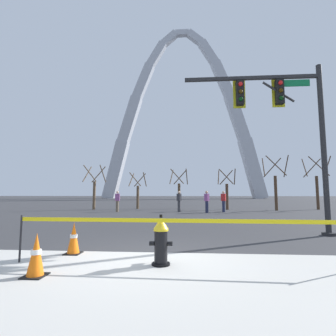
{
  "coord_description": "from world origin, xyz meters",
  "views": [
    {
      "loc": [
        0.9,
        -5.77,
        1.42
      ],
      "look_at": [
        0.12,
        5.0,
        2.5
      ],
      "focal_mm": 26.9,
      "sensor_mm": 36.0,
      "label": 1
    }
  ],
  "objects_px": {
    "traffic_cone_mid_sidewalk": "(74,238)",
    "pedestrian_standing_center": "(207,201)",
    "pedestrian_near_trees": "(223,201)",
    "traffic_signal_gantry": "(288,118)",
    "pedestrian_walking_left": "(179,201)",
    "fire_hydrant": "(161,241)",
    "traffic_cone_by_hydrant": "(36,255)",
    "monument_arch": "(183,123)",
    "pedestrian_walking_right": "(117,201)"
  },
  "relations": [
    {
      "from": "pedestrian_walking_right",
      "to": "traffic_signal_gantry",
      "type": "bearing_deg",
      "value": -48.57
    },
    {
      "from": "traffic_cone_mid_sidewalk",
      "to": "pedestrian_standing_center",
      "type": "xyz_separation_m",
      "value": [
        4.13,
        12.78,
        0.46
      ]
    },
    {
      "from": "monument_arch",
      "to": "traffic_cone_mid_sidewalk",
      "type": "bearing_deg",
      "value": -91.58
    },
    {
      "from": "traffic_cone_by_hydrant",
      "to": "pedestrian_near_trees",
      "type": "bearing_deg",
      "value": 70.42
    },
    {
      "from": "monument_arch",
      "to": "pedestrian_near_trees",
      "type": "height_order",
      "value": "monument_arch"
    },
    {
      "from": "traffic_signal_gantry",
      "to": "pedestrian_standing_center",
      "type": "bearing_deg",
      "value": 102.57
    },
    {
      "from": "fire_hydrant",
      "to": "monument_arch",
      "type": "bearing_deg",
      "value": 90.35
    },
    {
      "from": "fire_hydrant",
      "to": "pedestrian_walking_right",
      "type": "xyz_separation_m",
      "value": [
        -4.78,
        14.01,
        0.35
      ]
    },
    {
      "from": "pedestrian_standing_center",
      "to": "pedestrian_near_trees",
      "type": "bearing_deg",
      "value": 28.46
    },
    {
      "from": "traffic_cone_mid_sidewalk",
      "to": "fire_hydrant",
      "type": "bearing_deg",
      "value": -19.63
    },
    {
      "from": "traffic_cone_mid_sidewalk",
      "to": "pedestrian_walking_left",
      "type": "height_order",
      "value": "pedestrian_walking_left"
    },
    {
      "from": "traffic_cone_mid_sidewalk",
      "to": "pedestrian_near_trees",
      "type": "xyz_separation_m",
      "value": [
        5.44,
        13.49,
        0.46
      ]
    },
    {
      "from": "traffic_cone_mid_sidewalk",
      "to": "traffic_signal_gantry",
      "type": "height_order",
      "value": "traffic_signal_gantry"
    },
    {
      "from": "traffic_cone_by_hydrant",
      "to": "pedestrian_walking_right",
      "type": "distance_m",
      "value": 15.1
    },
    {
      "from": "traffic_cone_mid_sidewalk",
      "to": "pedestrian_standing_center",
      "type": "distance_m",
      "value": 13.44
    },
    {
      "from": "traffic_cone_mid_sidewalk",
      "to": "pedestrian_walking_left",
      "type": "bearing_deg",
      "value": 81.3
    },
    {
      "from": "traffic_signal_gantry",
      "to": "pedestrian_walking_left",
      "type": "xyz_separation_m",
      "value": [
        -4.2,
        10.47,
        -3.25
      ]
    },
    {
      "from": "traffic_signal_gantry",
      "to": "traffic_cone_mid_sidewalk",
      "type": "bearing_deg",
      "value": -153.46
    },
    {
      "from": "traffic_signal_gantry",
      "to": "monument_arch",
      "type": "bearing_deg",
      "value": 94.3
    },
    {
      "from": "pedestrian_near_trees",
      "to": "traffic_signal_gantry",
      "type": "bearing_deg",
      "value": -85.35
    },
    {
      "from": "pedestrian_walking_left",
      "to": "pedestrian_walking_right",
      "type": "height_order",
      "value": "same"
    },
    {
      "from": "monument_arch",
      "to": "fire_hydrant",
      "type": "bearing_deg",
      "value": -89.65
    },
    {
      "from": "traffic_signal_gantry",
      "to": "pedestrian_walking_right",
      "type": "relative_size",
      "value": 3.77
    },
    {
      "from": "monument_arch",
      "to": "pedestrian_walking_left",
      "type": "bearing_deg",
      "value": -89.62
    },
    {
      "from": "pedestrian_near_trees",
      "to": "monument_arch",
      "type": "bearing_deg",
      "value": 94.23
    },
    {
      "from": "traffic_cone_mid_sidewalk",
      "to": "pedestrian_standing_center",
      "type": "bearing_deg",
      "value": 72.09
    },
    {
      "from": "monument_arch",
      "to": "pedestrian_walking_left",
      "type": "xyz_separation_m",
      "value": [
        0.33,
        -49.75,
        -20.38
      ]
    },
    {
      "from": "pedestrian_walking_left",
      "to": "pedestrian_standing_center",
      "type": "height_order",
      "value": "same"
    },
    {
      "from": "pedestrian_standing_center",
      "to": "pedestrian_near_trees",
      "type": "xyz_separation_m",
      "value": [
        1.31,
        0.71,
        0.0
      ]
    },
    {
      "from": "traffic_cone_mid_sidewalk",
      "to": "pedestrian_walking_right",
      "type": "relative_size",
      "value": 0.46
    },
    {
      "from": "fire_hydrant",
      "to": "monument_arch",
      "type": "xyz_separation_m",
      "value": [
        -0.39,
        64.12,
        20.73
      ]
    },
    {
      "from": "pedestrian_walking_right",
      "to": "pedestrian_near_trees",
      "type": "height_order",
      "value": "same"
    },
    {
      "from": "traffic_signal_gantry",
      "to": "pedestrian_standing_center",
      "type": "height_order",
      "value": "traffic_signal_gantry"
    },
    {
      "from": "monument_arch",
      "to": "pedestrian_standing_center",
      "type": "height_order",
      "value": "monument_arch"
    },
    {
      "from": "pedestrian_walking_left",
      "to": "pedestrian_standing_center",
      "type": "relative_size",
      "value": 1.0
    },
    {
      "from": "fire_hydrant",
      "to": "traffic_cone_mid_sidewalk",
      "type": "distance_m",
      "value": 2.27
    },
    {
      "from": "pedestrian_walking_right",
      "to": "pedestrian_near_trees",
      "type": "distance_m",
      "value": 8.08
    },
    {
      "from": "pedestrian_walking_left",
      "to": "pedestrian_standing_center",
      "type": "xyz_separation_m",
      "value": [
        2.05,
        -0.83,
        0.0
      ]
    },
    {
      "from": "pedestrian_walking_left",
      "to": "pedestrian_walking_right",
      "type": "bearing_deg",
      "value": -175.59
    },
    {
      "from": "traffic_cone_mid_sidewalk",
      "to": "monument_arch",
      "type": "xyz_separation_m",
      "value": [
        1.75,
        63.36,
        20.84
      ]
    },
    {
      "from": "fire_hydrant",
      "to": "traffic_cone_by_hydrant",
      "type": "height_order",
      "value": "fire_hydrant"
    },
    {
      "from": "traffic_cone_mid_sidewalk",
      "to": "traffic_signal_gantry",
      "type": "bearing_deg",
      "value": 26.54
    },
    {
      "from": "pedestrian_standing_center",
      "to": "pedestrian_near_trees",
      "type": "height_order",
      "value": "same"
    },
    {
      "from": "monument_arch",
      "to": "traffic_cone_by_hydrant",
      "type": "bearing_deg",
      "value": -91.48
    },
    {
      "from": "pedestrian_walking_left",
      "to": "traffic_cone_by_hydrant",
      "type": "bearing_deg",
      "value": -97.53
    },
    {
      "from": "traffic_cone_by_hydrant",
      "to": "traffic_cone_mid_sidewalk",
      "type": "distance_m",
      "value": 1.6
    },
    {
      "from": "traffic_cone_mid_sidewalk",
      "to": "pedestrian_walking_left",
      "type": "xyz_separation_m",
      "value": [
        2.08,
        13.61,
        0.46
      ]
    },
    {
      "from": "traffic_cone_by_hydrant",
      "to": "monument_arch",
      "type": "xyz_separation_m",
      "value": [
        1.68,
        64.96,
        20.84
      ]
    },
    {
      "from": "fire_hydrant",
      "to": "pedestrian_near_trees",
      "type": "relative_size",
      "value": 0.62
    },
    {
      "from": "traffic_signal_gantry",
      "to": "pedestrian_near_trees",
      "type": "xyz_separation_m",
      "value": [
        -0.84,
        10.35,
        -3.25
      ]
    }
  ]
}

